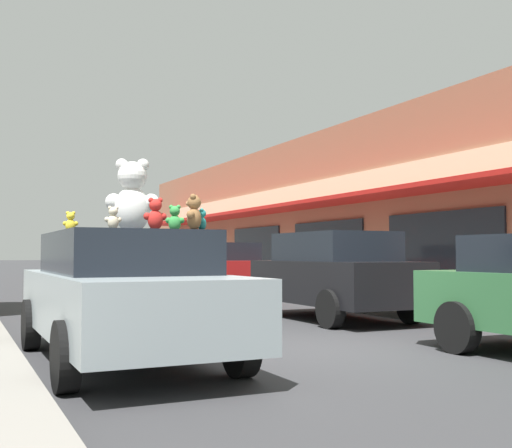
% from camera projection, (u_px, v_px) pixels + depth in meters
% --- Properties ---
extents(ground_plane, '(260.00, 260.00, 0.00)m').
position_uv_depth(ground_plane, '(304.00, 348.00, 8.78)').
color(ground_plane, '#333335').
extents(storefront_row, '(15.88, 39.88, 5.61)m').
position_uv_depth(storefront_row, '(484.00, 215.00, 24.94)').
color(storefront_row, '#9E6047').
rests_on(storefront_row, ground_plane).
extents(plush_art_car, '(1.98, 4.78, 1.55)m').
position_uv_depth(plush_art_car, '(123.00, 292.00, 7.68)').
color(plush_art_car, '#8C999E').
rests_on(plush_art_car, ground_plane).
extents(teddy_bear_giant, '(0.70, 0.51, 0.92)m').
position_uv_depth(teddy_bear_giant, '(132.00, 197.00, 7.95)').
color(teddy_bear_giant, white).
rests_on(teddy_bear_giant, plush_art_car).
extents(teddy_bear_yellow, '(0.19, 0.12, 0.25)m').
position_uv_depth(teddy_bear_yellow, '(71.00, 222.00, 7.65)').
color(teddy_bear_yellow, yellow).
rests_on(teddy_bear_yellow, plush_art_car).
extents(teddy_bear_green, '(0.23, 0.18, 0.31)m').
position_uv_depth(teddy_bear_green, '(175.00, 219.00, 7.42)').
color(teddy_bear_green, green).
rests_on(teddy_bear_green, plush_art_car).
extents(teddy_bear_teal, '(0.13, 0.19, 0.24)m').
position_uv_depth(teddy_bear_teal, '(202.00, 220.00, 7.10)').
color(teddy_bear_teal, teal).
rests_on(teddy_bear_teal, plush_art_car).
extents(teddy_bear_brown, '(0.24, 0.28, 0.39)m').
position_uv_depth(teddy_bear_brown, '(194.00, 213.00, 6.94)').
color(teddy_bear_brown, olive).
rests_on(teddy_bear_brown, plush_art_car).
extents(teddy_bear_black, '(0.15, 0.19, 0.25)m').
position_uv_depth(teddy_bear_black, '(154.00, 225.00, 8.58)').
color(teddy_bear_black, black).
rests_on(teddy_bear_black, plush_art_car).
extents(teddy_bear_blue, '(0.15, 0.15, 0.23)m').
position_uv_depth(teddy_bear_blue, '(139.00, 226.00, 8.55)').
color(teddy_bear_blue, blue).
rests_on(teddy_bear_blue, plush_art_car).
extents(teddy_bear_red, '(0.26, 0.16, 0.35)m').
position_uv_depth(teddy_bear_red, '(155.00, 214.00, 6.97)').
color(teddy_bear_red, red).
rests_on(teddy_bear_red, plush_art_car).
extents(teddy_bear_cream, '(0.18, 0.11, 0.25)m').
position_uv_depth(teddy_bear_cream, '(113.00, 218.00, 6.81)').
color(teddy_bear_cream, beige).
rests_on(teddy_bear_cream, plush_art_car).
extents(parked_car_far_center, '(1.95, 4.01, 1.71)m').
position_uv_depth(parked_car_far_center, '(335.00, 274.00, 12.57)').
color(parked_car_far_center, black).
rests_on(parked_car_far_center, ground_plane).
extents(parked_car_far_right, '(1.94, 4.20, 1.59)m').
position_uv_depth(parked_car_far_right, '(216.00, 269.00, 18.29)').
color(parked_car_far_right, maroon).
rests_on(parked_car_far_right, ground_plane).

